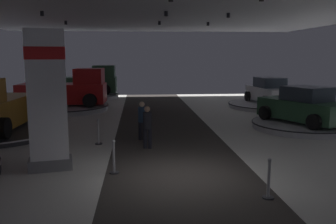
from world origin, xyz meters
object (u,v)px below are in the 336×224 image
pickup_truck_deep_left (87,82)px  display_platform_far_left (63,107)px  visitor_walking_far (142,118)px  display_platform_mid_right (302,125)px  visitor_walking_near (147,125)px  display_car_mid_right (304,106)px  display_platform_far_right (270,105)px  display_platform_deep_left (84,96)px  pickup_truck_far_left (68,90)px  brand_sign_pylon (47,99)px  display_car_far_right (270,92)px

pickup_truck_deep_left → display_platform_far_left: 6.67m
visitor_walking_far → pickup_truck_deep_left: bearing=105.6°
display_platform_mid_right → visitor_walking_near: bearing=-157.5°
display_platform_mid_right → display_car_mid_right: bearing=-65.2°
display_platform_mid_right → display_car_mid_right: (0.01, -0.03, 0.90)m
display_platform_far_right → display_platform_mid_right: bearing=-98.5°
display_platform_deep_left → display_platform_far_right: display_platform_deep_left is taller
pickup_truck_deep_left → visitor_walking_near: (4.41, -16.53, -0.38)m
visitor_walking_near → pickup_truck_far_left: bearing=115.4°
display_platform_mid_right → pickup_truck_far_left: pickup_truck_far_left is taller
pickup_truck_far_left → visitor_walking_far: (4.56, -8.60, -0.36)m
visitor_walking_far → display_platform_far_left: bearing=119.6°
display_platform_deep_left → visitor_walking_near: 17.21m
display_platform_far_left → visitor_walking_far: bearing=-60.4°
pickup_truck_far_left → visitor_walking_far: size_ratio=3.37×
visitor_walking_near → display_platform_far_left: bearing=116.9°
brand_sign_pylon → display_platform_mid_right: size_ratio=0.90×
display_car_mid_right → display_platform_far_right: display_car_mid_right is taller
display_platform_deep_left → pickup_truck_deep_left: bearing=0.2°
display_platform_mid_right → pickup_truck_far_left: 14.00m
brand_sign_pylon → display_car_far_right: bearing=47.3°
display_car_mid_right → display_car_far_right: (1.03, 7.11, -0.03)m
display_platform_mid_right → display_car_far_right: size_ratio=1.07×
display_car_far_right → visitor_walking_far: bearing=-134.5°
display_platform_deep_left → display_car_mid_right: (12.13, -13.50, 0.88)m
visitor_walking_near → display_car_mid_right: bearing=22.3°
pickup_truck_deep_left → display_platform_mid_right: 17.94m
brand_sign_pylon → display_platform_far_right: (11.44, 12.36, -2.01)m
brand_sign_pylon → visitor_walking_near: bearing=36.8°
pickup_truck_deep_left → pickup_truck_far_left: (-0.33, -6.56, -0.02)m
pickup_truck_far_left → pickup_truck_deep_left: bearing=87.2°
display_platform_deep_left → visitor_walking_near: bearing=-74.0°
display_platform_deep_left → visitor_walking_far: visitor_walking_far is taller
display_car_far_right → display_platform_far_left: display_car_far_right is taller
display_platform_mid_right → visitor_walking_far: 7.78m
display_platform_mid_right → brand_sign_pylon: bearing=-152.9°
brand_sign_pylon → display_platform_deep_left: 18.97m
display_car_mid_right → pickup_truck_far_left: bearing=150.2°
display_car_mid_right → display_platform_far_left: bearing=150.8°
display_platform_far_left → brand_sign_pylon: bearing=-80.5°
brand_sign_pylon → visitor_walking_far: 4.77m
visitor_walking_far → visitor_walking_near: bearing=-82.7°
display_car_mid_right → pickup_truck_far_left: pickup_truck_far_left is taller
pickup_truck_far_left → visitor_walking_near: bearing=-64.6°
display_platform_far_right → visitor_walking_far: (-8.61, -8.73, 0.75)m
display_platform_deep_left → visitor_walking_near: size_ratio=3.57×
pickup_truck_deep_left → display_platform_far_left: size_ratio=0.93×
display_platform_far_left → visitor_walking_far: 9.92m
display_car_far_right → visitor_walking_near: display_car_far_right is taller
pickup_truck_far_left → display_platform_far_right: bearing=0.6°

